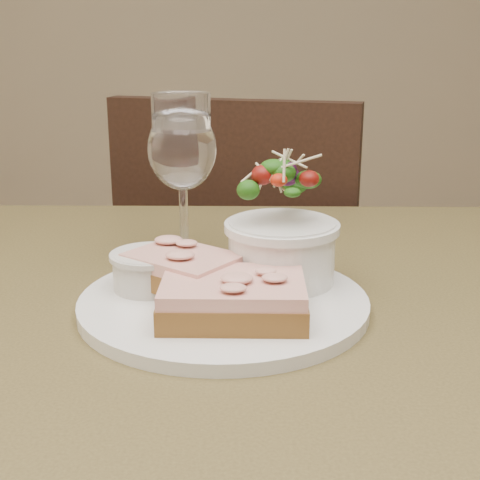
{
  "coord_description": "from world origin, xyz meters",
  "views": [
    {
      "loc": [
        0.02,
        -0.58,
        1.0
      ],
      "look_at": [
        0.01,
        0.03,
        0.81
      ],
      "focal_mm": 50.0,
      "sensor_mm": 36.0,
      "label": 1
    }
  ],
  "objects_px": {
    "chair_far": "(255,385)",
    "ramekin": "(150,269)",
    "salad_bowl": "(282,224)",
    "sandwich_front": "(233,298)",
    "dinner_plate": "(224,303)",
    "sandwich_back": "(183,269)",
    "cafe_table": "(227,404)",
    "wine_glass": "(182,154)"
  },
  "relations": [
    {
      "from": "salad_bowl",
      "to": "wine_glass",
      "type": "distance_m",
      "value": 0.15
    },
    {
      "from": "chair_far",
      "to": "ramekin",
      "type": "xyz_separation_m",
      "value": [
        -0.11,
        -0.65,
        0.49
      ]
    },
    {
      "from": "sandwich_front",
      "to": "cafe_table",
      "type": "bearing_deg",
      "value": 100.55
    },
    {
      "from": "salad_bowl",
      "to": "wine_glass",
      "type": "height_order",
      "value": "wine_glass"
    },
    {
      "from": "cafe_table",
      "to": "chair_far",
      "type": "bearing_deg",
      "value": 87.03
    },
    {
      "from": "cafe_table",
      "to": "sandwich_back",
      "type": "xyz_separation_m",
      "value": [
        -0.04,
        0.01,
        0.14
      ]
    },
    {
      "from": "ramekin",
      "to": "dinner_plate",
      "type": "bearing_deg",
      "value": -17.5
    },
    {
      "from": "sandwich_back",
      "to": "ramekin",
      "type": "distance_m",
      "value": 0.03
    },
    {
      "from": "sandwich_front",
      "to": "chair_far",
      "type": "bearing_deg",
      "value": 88.15
    },
    {
      "from": "chair_far",
      "to": "salad_bowl",
      "type": "distance_m",
      "value": 0.82
    },
    {
      "from": "dinner_plate",
      "to": "ramekin",
      "type": "xyz_separation_m",
      "value": [
        -0.07,
        0.02,
        0.03
      ]
    },
    {
      "from": "cafe_table",
      "to": "wine_glass",
      "type": "xyz_separation_m",
      "value": [
        -0.05,
        0.14,
        0.22
      ]
    },
    {
      "from": "sandwich_front",
      "to": "wine_glass",
      "type": "relative_size",
      "value": 0.72
    },
    {
      "from": "chair_far",
      "to": "salad_bowl",
      "type": "xyz_separation_m",
      "value": [
        0.02,
        -0.63,
        0.53
      ]
    },
    {
      "from": "ramekin",
      "to": "wine_glass",
      "type": "xyz_separation_m",
      "value": [
        0.02,
        0.12,
        0.09
      ]
    },
    {
      "from": "dinner_plate",
      "to": "sandwich_front",
      "type": "distance_m",
      "value": 0.05
    },
    {
      "from": "sandwich_front",
      "to": "sandwich_back",
      "type": "height_order",
      "value": "sandwich_back"
    },
    {
      "from": "salad_bowl",
      "to": "wine_glass",
      "type": "relative_size",
      "value": 0.73
    },
    {
      "from": "wine_glass",
      "to": "cafe_table",
      "type": "bearing_deg",
      "value": -69.84
    },
    {
      "from": "chair_far",
      "to": "salad_bowl",
      "type": "relative_size",
      "value": 7.09
    },
    {
      "from": "sandwich_back",
      "to": "salad_bowl",
      "type": "distance_m",
      "value": 0.11
    },
    {
      "from": "cafe_table",
      "to": "sandwich_back",
      "type": "bearing_deg",
      "value": 160.23
    },
    {
      "from": "chair_far",
      "to": "dinner_plate",
      "type": "relative_size",
      "value": 3.3
    },
    {
      "from": "chair_far",
      "to": "wine_glass",
      "type": "bearing_deg",
      "value": 95.22
    },
    {
      "from": "dinner_plate",
      "to": "wine_glass",
      "type": "distance_m",
      "value": 0.19
    },
    {
      "from": "dinner_plate",
      "to": "sandwich_back",
      "type": "distance_m",
      "value": 0.05
    },
    {
      "from": "dinner_plate",
      "to": "salad_bowl",
      "type": "relative_size",
      "value": 2.14
    },
    {
      "from": "sandwich_front",
      "to": "sandwich_back",
      "type": "distance_m",
      "value": 0.08
    },
    {
      "from": "chair_far",
      "to": "dinner_plate",
      "type": "height_order",
      "value": "chair_far"
    },
    {
      "from": "chair_far",
      "to": "sandwich_back",
      "type": "xyz_separation_m",
      "value": [
        -0.08,
        -0.66,
        0.49
      ]
    },
    {
      "from": "salad_bowl",
      "to": "sandwich_front",
      "type": "bearing_deg",
      "value": -117.35
    },
    {
      "from": "salad_bowl",
      "to": "sandwich_back",
      "type": "bearing_deg",
      "value": -162.36
    },
    {
      "from": "sandwich_front",
      "to": "salad_bowl",
      "type": "xyz_separation_m",
      "value": [
        0.05,
        0.09,
        0.04
      ]
    },
    {
      "from": "dinner_plate",
      "to": "ramekin",
      "type": "bearing_deg",
      "value": 162.5
    },
    {
      "from": "sandwich_back",
      "to": "wine_glass",
      "type": "xyz_separation_m",
      "value": [
        -0.01,
        0.13,
        0.09
      ]
    },
    {
      "from": "chair_far",
      "to": "cafe_table",
      "type": "bearing_deg",
      "value": 101.57
    },
    {
      "from": "cafe_table",
      "to": "dinner_plate",
      "type": "bearing_deg",
      "value": 155.8
    },
    {
      "from": "ramekin",
      "to": "salad_bowl",
      "type": "distance_m",
      "value": 0.14
    },
    {
      "from": "sandwich_front",
      "to": "dinner_plate",
      "type": "bearing_deg",
      "value": 103.09
    },
    {
      "from": "chair_far",
      "to": "ramekin",
      "type": "height_order",
      "value": "chair_far"
    },
    {
      "from": "cafe_table",
      "to": "sandwich_front",
      "type": "distance_m",
      "value": 0.14
    },
    {
      "from": "sandwich_back",
      "to": "salad_bowl",
      "type": "bearing_deg",
      "value": 53.83
    }
  ]
}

